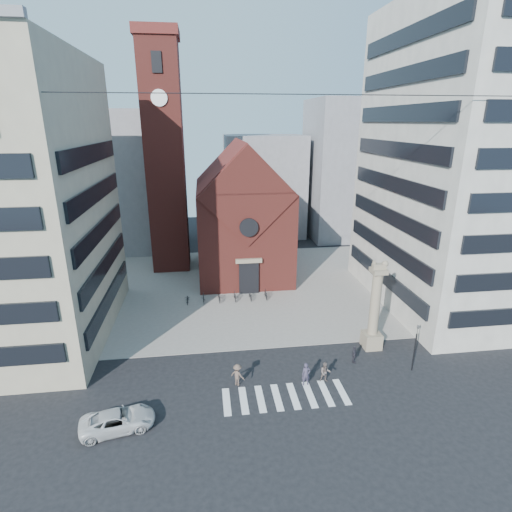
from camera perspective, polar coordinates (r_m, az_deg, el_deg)
The scene contains 22 objects.
ground at distance 35.13m, azimuth 2.27°, elevation -16.51°, with size 120.00×120.00×0.00m, color black.
piazza at distance 51.66m, azimuth -1.28°, elevation -4.37°, with size 46.00×30.00×0.05m, color gray.
zebra_crossing at distance 32.85m, azimuth 4.21°, elevation -19.39°, with size 10.20×3.20×0.01m, color white, non-canonical shape.
church at distance 54.94m, azimuth -2.04°, elevation 5.76°, with size 12.00×16.65×18.00m.
campanile at distance 56.66m, azimuth -12.85°, elevation 13.66°, with size 5.50×5.50×31.20m.
building_right at distance 49.86m, azimuth 28.83°, elevation 11.55°, with size 18.00×22.00×32.00m, color beige.
bg_block_left at distance 70.49m, azimuth -19.99°, elevation 10.03°, with size 16.00×14.00×22.00m, color gray.
bg_block_mid at distance 74.95m, azimuth 1.08°, elevation 10.03°, with size 14.00×12.00×18.00m, color gray.
bg_block_right at distance 75.76m, azimuth 13.77°, elevation 11.90°, with size 16.00×14.00×24.00m, color gray.
lion_column at distance 38.56m, azimuth 16.53°, elevation -7.96°, with size 1.63×1.60×8.68m.
traffic_light at distance 36.84m, azimuth 21.76°, elevation -11.95°, with size 0.13×0.16×4.30m.
white_car at distance 31.20m, azimuth -19.14°, elevation -21.31°, with size 2.30×4.99×1.39m, color silver.
pedestrian_0 at distance 33.65m, azimuth 7.17°, elevation -16.42°, with size 0.71×0.47×1.94m, color #342F42.
pedestrian_1 at distance 34.26m, azimuth 9.86°, elevation -16.04°, with size 0.86×0.67×1.76m, color #63554F.
pedestrian_2 at distance 37.11m, azimuth 13.83°, elevation -13.50°, with size 0.95×0.40×1.62m, color #292830.
pedestrian_3 at distance 33.44m, azimuth -2.64°, elevation -16.59°, with size 1.22×0.70×1.88m, color brown.
scooter_0 at distance 47.60m, azimuth -9.74°, elevation -6.09°, with size 0.63×1.81×0.95m, color black.
scooter_1 at distance 47.52m, azimuth -7.50°, elevation -5.94°, with size 0.50×1.75×1.05m, color black.
scooter_2 at distance 47.56m, azimuth -5.26°, elevation -5.90°, with size 0.63×1.81×0.95m, color black.
scooter_3 at distance 47.63m, azimuth -3.02°, elevation -5.74°, with size 0.50×1.75×1.05m, color black.
scooter_4 at distance 47.81m, azimuth -0.80°, elevation -5.69°, with size 0.63×1.81×0.95m, color black.
scooter_5 at distance 48.02m, azimuth 1.41°, elevation -5.51°, with size 0.50×1.75×1.05m, color black.
Camera 1 is at (-5.08, -28.28, 20.22)m, focal length 28.00 mm.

